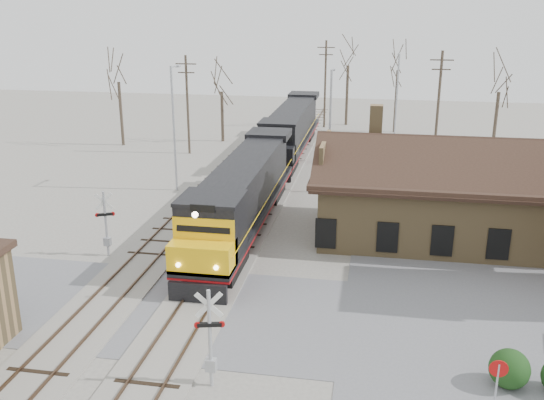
# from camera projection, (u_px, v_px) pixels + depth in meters

# --- Properties ---
(ground) EXTENTS (140.00, 140.00, 0.00)m
(ground) POSITION_uv_depth(u_px,v_px,m) (194.00, 311.00, 28.63)
(ground) COLOR #9B968C
(ground) RESTS_ON ground
(road) EXTENTS (60.00, 9.00, 0.03)m
(road) POSITION_uv_depth(u_px,v_px,m) (194.00, 311.00, 28.63)
(road) COLOR slate
(road) RESTS_ON ground
(track_main) EXTENTS (3.40, 90.00, 0.24)m
(track_main) POSITION_uv_depth(u_px,v_px,m) (256.00, 210.00, 42.67)
(track_main) COLOR #9B968C
(track_main) RESTS_ON ground
(track_siding) EXTENTS (3.40, 90.00, 0.24)m
(track_siding) POSITION_uv_depth(u_px,v_px,m) (195.00, 206.00, 43.41)
(track_siding) COLOR #9B968C
(track_siding) RESTS_ON ground
(depot) EXTENTS (15.20, 9.31, 7.90)m
(depot) POSITION_uv_depth(u_px,v_px,m) (438.00, 200.00, 37.16)
(depot) COLOR olive
(depot) RESTS_ON ground
(locomotive_lead) EXTENTS (3.13, 20.97, 4.66)m
(locomotive_lead) POSITION_uv_depth(u_px,v_px,m) (242.00, 196.00, 37.79)
(locomotive_lead) COLOR black
(locomotive_lead) RESTS_ON ground
(locomotive_trailing) EXTENTS (3.13, 20.97, 4.41)m
(locomotive_trailing) POSITION_uv_depth(u_px,v_px,m) (291.00, 130.00, 57.69)
(locomotive_trailing) COLOR black
(locomotive_trailing) RESTS_ON ground
(crossbuck_near) EXTENTS (1.13, 0.36, 4.02)m
(crossbuck_near) POSITION_uv_depth(u_px,v_px,m) (210.00, 342.00, 22.49)
(crossbuck_near) COLOR #A5A8AD
(crossbuck_near) RESTS_ON ground
(crossbuck_far) EXTENTS (1.04, 0.52, 3.87)m
(crossbuck_far) POSITION_uv_depth(u_px,v_px,m) (106.00, 226.00, 34.46)
(crossbuck_far) COLOR #A5A8AD
(crossbuck_far) RESTS_ON ground
(do_not_enter_sign) EXTENTS (0.66, 0.08, 2.21)m
(do_not_enter_sign) POSITION_uv_depth(u_px,v_px,m) (498.00, 377.00, 20.95)
(do_not_enter_sign) COLOR #A5A8AD
(do_not_enter_sign) RESTS_ON ground
(hedge_a) EXTENTS (1.53, 1.53, 1.53)m
(hedge_a) POSITION_uv_depth(u_px,v_px,m) (509.00, 369.00, 22.79)
(hedge_a) COLOR #153311
(hedge_a) RESTS_ON ground
(streetlight_a) EXTENTS (0.25, 2.04, 9.54)m
(streetlight_a) POSITION_uv_depth(u_px,v_px,m) (174.00, 122.00, 45.89)
(streetlight_a) COLOR #A5A8AD
(streetlight_a) RESTS_ON ground
(streetlight_b) EXTENTS (0.25, 2.04, 9.34)m
(streetlight_b) POSITION_uv_depth(u_px,v_px,m) (330.00, 125.00, 45.34)
(streetlight_b) COLOR #A5A8AD
(streetlight_b) RESTS_ON ground
(streetlight_c) EXTENTS (0.25, 2.04, 9.33)m
(streetlight_c) POSITION_uv_depth(u_px,v_px,m) (397.00, 96.00, 59.81)
(streetlight_c) COLOR #A5A8AD
(streetlight_c) RESTS_ON ground
(utility_pole_a) EXTENTS (2.00, 0.24, 9.36)m
(utility_pole_a) POSITION_uv_depth(u_px,v_px,m) (187.00, 103.00, 57.59)
(utility_pole_a) COLOR #382D23
(utility_pole_a) RESTS_ON ground
(utility_pole_b) EXTENTS (2.00, 0.24, 9.98)m
(utility_pole_b) POSITION_uv_depth(u_px,v_px,m) (325.00, 83.00, 70.10)
(utility_pole_b) COLOR #382D23
(utility_pole_b) RESTS_ON ground
(utility_pole_c) EXTENTS (2.00, 0.24, 10.09)m
(utility_pole_c) POSITION_uv_depth(u_px,v_px,m) (438.00, 107.00, 53.33)
(utility_pole_c) COLOR #382D23
(utility_pole_c) RESTS_ON ground
(tree_a) EXTENTS (4.29, 4.29, 10.51)m
(tree_a) POSITION_uv_depth(u_px,v_px,m) (118.00, 71.00, 60.30)
(tree_a) COLOR #382D23
(tree_a) RESTS_ON ground
(tree_b) EXTENTS (3.48, 3.48, 8.53)m
(tree_b) POSITION_uv_depth(u_px,v_px,m) (221.00, 83.00, 62.52)
(tree_b) COLOR #382D23
(tree_b) RESTS_ON ground
(tree_c) EXTENTS (4.68, 4.68, 11.48)m
(tree_c) POSITION_uv_depth(u_px,v_px,m) (348.00, 55.00, 70.64)
(tree_c) COLOR #382D23
(tree_c) RESTS_ON ground
(tree_d) EXTENTS (4.61, 4.61, 11.31)m
(tree_d) POSITION_uv_depth(u_px,v_px,m) (399.00, 60.00, 66.51)
(tree_d) COLOR #382D23
(tree_d) RESTS_ON ground
(tree_e) EXTENTS (4.04, 4.04, 9.89)m
(tree_e) POSITION_uv_depth(u_px,v_px,m) (500.00, 81.00, 56.19)
(tree_e) COLOR #382D23
(tree_e) RESTS_ON ground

